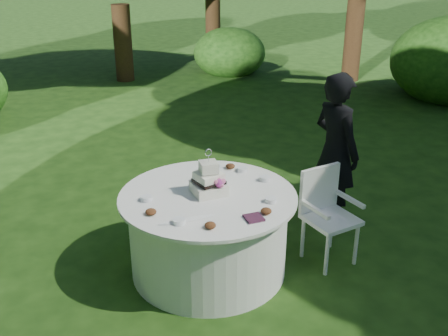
% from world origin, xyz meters
% --- Properties ---
extents(ground, '(80.00, 80.00, 0.00)m').
position_xyz_m(ground, '(0.00, 0.00, 0.00)').
color(ground, '#17340E').
rests_on(ground, ground).
extents(napkins, '(0.14, 0.14, 0.02)m').
position_xyz_m(napkins, '(0.20, -0.54, 0.78)').
color(napkins, '#461E34').
rests_on(napkins, table).
extents(feather_plume, '(0.48, 0.07, 0.01)m').
position_xyz_m(feather_plume, '(-0.30, -0.38, 0.78)').
color(feather_plume, white).
rests_on(feather_plume, table).
extents(guest, '(0.50, 0.66, 1.64)m').
position_xyz_m(guest, '(1.52, 0.40, 0.82)').
color(guest, black).
rests_on(guest, ground).
extents(table, '(1.56, 1.56, 0.77)m').
position_xyz_m(table, '(0.00, 0.00, 0.39)').
color(table, silver).
rests_on(table, ground).
extents(cake, '(0.28, 0.29, 0.41)m').
position_xyz_m(cake, '(0.02, 0.02, 0.88)').
color(cake, silver).
rests_on(cake, table).
extents(chair, '(0.51, 0.50, 0.90)m').
position_xyz_m(chair, '(1.10, -0.17, 0.52)').
color(chair, white).
rests_on(chair, ground).
extents(votives, '(1.21, 0.87, 0.04)m').
position_xyz_m(votives, '(0.12, -0.04, 0.79)').
color(votives, white).
rests_on(votives, table).
extents(petal_cups, '(1.03, 1.12, 0.05)m').
position_xyz_m(petal_cups, '(0.00, -0.19, 0.79)').
color(petal_cups, '#562D16').
rests_on(petal_cups, table).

